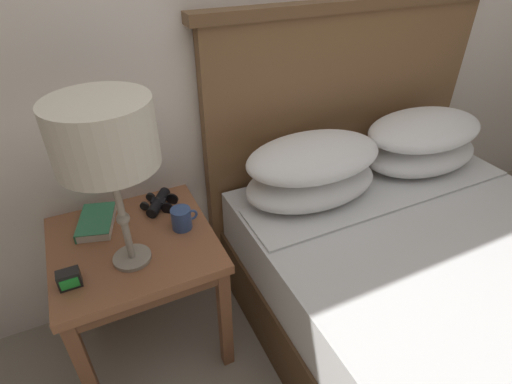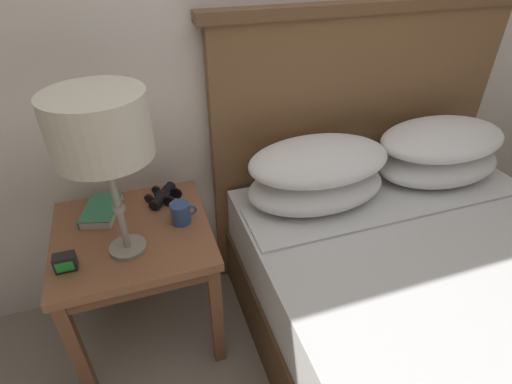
{
  "view_description": "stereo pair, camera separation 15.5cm",
  "coord_description": "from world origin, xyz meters",
  "px_view_note": "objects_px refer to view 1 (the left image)",
  "views": [
    {
      "loc": [
        -0.67,
        -0.44,
        1.54
      ],
      "look_at": [
        -0.13,
        0.72,
        0.67
      ],
      "focal_mm": 28.0,
      "sensor_mm": 36.0,
      "label": 1
    },
    {
      "loc": [
        -0.53,
        -0.49,
        1.54
      ],
      "look_at": [
        -0.13,
        0.72,
        0.67
      ],
      "focal_mm": 28.0,
      "sensor_mm": 36.0,
      "label": 2
    }
  ],
  "objects_px": {
    "table_lamp": "(104,137)",
    "binoculars_pair": "(159,202)",
    "bed": "(446,291)",
    "nightstand": "(135,254)",
    "alarm_clock": "(69,279)",
    "coffee_mug": "(182,218)",
    "book_on_nightstand": "(96,222)"
  },
  "relations": [
    {
      "from": "bed",
      "to": "table_lamp",
      "type": "relative_size",
      "value": 3.19
    },
    {
      "from": "nightstand",
      "to": "table_lamp",
      "type": "relative_size",
      "value": 1.0
    },
    {
      "from": "table_lamp",
      "to": "binoculars_pair",
      "type": "relative_size",
      "value": 3.71
    },
    {
      "from": "bed",
      "to": "binoculars_pair",
      "type": "xyz_separation_m",
      "value": [
        -0.93,
        0.71,
        0.26
      ]
    },
    {
      "from": "table_lamp",
      "to": "book_on_nightstand",
      "type": "bearing_deg",
      "value": 109.5
    },
    {
      "from": "coffee_mug",
      "to": "book_on_nightstand",
      "type": "bearing_deg",
      "value": 152.57
    },
    {
      "from": "table_lamp",
      "to": "book_on_nightstand",
      "type": "relative_size",
      "value": 2.52
    },
    {
      "from": "binoculars_pair",
      "to": "alarm_clock",
      "type": "bearing_deg",
      "value": -140.28
    },
    {
      "from": "bed",
      "to": "alarm_clock",
      "type": "relative_size",
      "value": 26.43
    },
    {
      "from": "book_on_nightstand",
      "to": "bed",
      "type": "bearing_deg",
      "value": -30.39
    },
    {
      "from": "bed",
      "to": "coffee_mug",
      "type": "xyz_separation_m",
      "value": [
        -0.89,
        0.54,
        0.28
      ]
    },
    {
      "from": "nightstand",
      "to": "coffee_mug",
      "type": "relative_size",
      "value": 5.63
    },
    {
      "from": "bed",
      "to": "binoculars_pair",
      "type": "relative_size",
      "value": 11.85
    },
    {
      "from": "book_on_nightstand",
      "to": "alarm_clock",
      "type": "height_order",
      "value": "alarm_clock"
    },
    {
      "from": "table_lamp",
      "to": "alarm_clock",
      "type": "bearing_deg",
      "value": -169.12
    },
    {
      "from": "binoculars_pair",
      "to": "nightstand",
      "type": "bearing_deg",
      "value": -132.87
    },
    {
      "from": "table_lamp",
      "to": "binoculars_pair",
      "type": "distance_m",
      "value": 0.54
    },
    {
      "from": "nightstand",
      "to": "coffee_mug",
      "type": "xyz_separation_m",
      "value": [
        0.19,
        -0.01,
        0.12
      ]
    },
    {
      "from": "bed",
      "to": "book_on_nightstand",
      "type": "xyz_separation_m",
      "value": [
        -1.18,
        0.69,
        0.26
      ]
    },
    {
      "from": "coffee_mug",
      "to": "binoculars_pair",
      "type": "bearing_deg",
      "value": 105.84
    },
    {
      "from": "book_on_nightstand",
      "to": "binoculars_pair",
      "type": "distance_m",
      "value": 0.25
    },
    {
      "from": "alarm_clock",
      "to": "bed",
      "type": "bearing_deg",
      "value": -17.43
    },
    {
      "from": "nightstand",
      "to": "alarm_clock",
      "type": "relative_size",
      "value": 8.29
    },
    {
      "from": "table_lamp",
      "to": "binoculars_pair",
      "type": "height_order",
      "value": "table_lamp"
    },
    {
      "from": "table_lamp",
      "to": "book_on_nightstand",
      "type": "height_order",
      "value": "table_lamp"
    },
    {
      "from": "book_on_nightstand",
      "to": "alarm_clock",
      "type": "relative_size",
      "value": 3.28
    },
    {
      "from": "nightstand",
      "to": "alarm_clock",
      "type": "bearing_deg",
      "value": -146.21
    },
    {
      "from": "nightstand",
      "to": "alarm_clock",
      "type": "distance_m",
      "value": 0.28
    },
    {
      "from": "nightstand",
      "to": "binoculars_pair",
      "type": "relative_size",
      "value": 3.72
    },
    {
      "from": "bed",
      "to": "book_on_nightstand",
      "type": "bearing_deg",
      "value": 149.61
    },
    {
      "from": "coffee_mug",
      "to": "alarm_clock",
      "type": "height_order",
      "value": "coffee_mug"
    },
    {
      "from": "bed",
      "to": "coffee_mug",
      "type": "relative_size",
      "value": 17.96
    }
  ]
}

